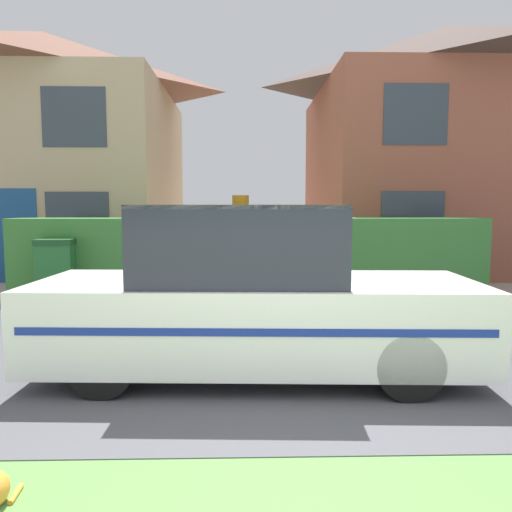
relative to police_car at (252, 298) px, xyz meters
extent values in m
cube|color=#4C4C51|center=(0.18, 0.80, -0.78)|extent=(28.00, 5.07, 0.01)
cube|color=#3D7F38|center=(0.04, 4.32, -0.04)|extent=(8.75, 0.79, 1.49)
cylinder|color=black|center=(1.37, -0.75, -0.47)|extent=(0.62, 0.23, 0.61)
cylinder|color=black|center=(1.44, 0.62, -0.47)|extent=(0.62, 0.23, 0.61)
cylinder|color=black|center=(-1.35, -0.62, -0.47)|extent=(0.62, 0.23, 0.61)
cylinder|color=black|center=(-1.29, 0.74, -0.47)|extent=(0.62, 0.23, 0.61)
cube|color=white|center=(0.04, 0.00, -0.21)|extent=(4.46, 1.76, 0.80)
cube|color=#232833|center=(-0.11, 0.01, 0.56)|extent=(2.05, 1.50, 0.76)
cube|color=white|center=(-0.11, 0.01, 0.92)|extent=(2.05, 1.50, 0.04)
cube|color=navy|center=(0.01, -0.79, -0.15)|extent=(4.17, 0.20, 0.07)
cube|color=navy|center=(0.08, 0.79, -0.15)|extent=(4.17, 0.20, 0.07)
cylinder|color=orange|center=(-0.11, 0.01, 0.99)|extent=(0.16, 0.16, 0.09)
cylinder|color=orange|center=(-1.44, -2.15, -0.77)|extent=(0.05, 0.19, 0.03)
cube|color=tan|center=(-5.67, 9.57, 1.68)|extent=(6.88, 6.66, 4.93)
pyramid|color=brown|center=(-5.67, 9.57, 4.95)|extent=(7.23, 6.99, 1.62)
cube|color=navy|center=(-5.17, 6.23, 0.26)|extent=(1.00, 0.02, 2.10)
cube|color=#333D47|center=(-3.78, 6.23, 0.59)|extent=(1.40, 0.02, 1.30)
cube|color=#333D47|center=(-3.78, 6.23, 2.86)|extent=(1.40, 0.02, 1.30)
cube|color=#93513D|center=(5.54, 9.16, 1.70)|extent=(6.92, 6.51, 4.97)
pyramid|color=#473833|center=(5.54, 9.16, 5.03)|extent=(7.27, 6.83, 1.69)
cube|color=#333D47|center=(3.63, 5.90, 0.60)|extent=(1.40, 0.02, 1.30)
cube|color=#333D47|center=(3.63, 5.90, 2.89)|extent=(1.40, 0.02, 1.30)
cube|color=#23662D|center=(-3.35, 3.76, -0.26)|extent=(0.64, 0.64, 1.05)
cube|color=#184720|center=(-3.35, 3.76, 0.31)|extent=(0.67, 0.67, 0.10)
camera|label=1|loc=(-0.09, -4.99, 0.94)|focal=35.00mm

